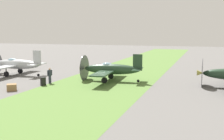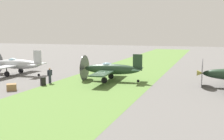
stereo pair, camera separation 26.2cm
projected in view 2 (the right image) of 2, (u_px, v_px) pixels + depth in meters
The scene contains 8 objects.
ground_plane at pixel (22, 74), 37.24m from camera, with size 160.00×160.00×0.00m, color #605E5B.
grass_verge at pixel (111, 79), 32.99m from camera, with size 120.00×11.00×0.01m, color #567A38.
airplane_lead at pixel (16, 64), 35.88m from camera, with size 9.72×7.71×3.47m.
airplane_wingman at pixel (111, 69), 31.47m from camera, with size 9.38×7.42×3.34m.
ground_crew_chief at pixel (50, 75), 30.15m from camera, with size 0.58×0.38×1.73m.
fuel_drum at pixel (43, 81), 29.08m from camera, with size 0.60×0.60×0.90m, color black.
supply_crate at pixel (12, 87), 26.55m from camera, with size 0.90×0.90×0.64m, color olive.
runway_marker_cone at pixel (97, 68), 40.95m from camera, with size 0.36×0.36×0.44m, color orange.
Camera 2 is at (-30.60, -23.85, 5.67)m, focal length 43.74 mm.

